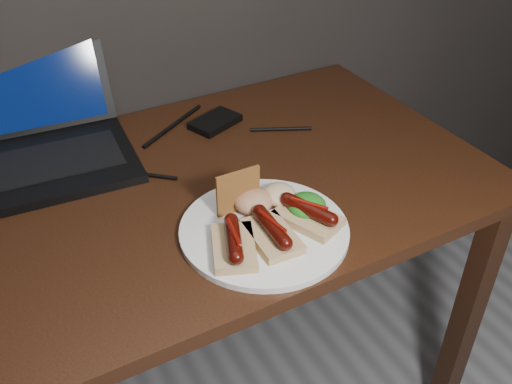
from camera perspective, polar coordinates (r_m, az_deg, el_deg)
The scene contains 12 objects.
desk at distance 1.17m, azimuth -10.58°, elevation -4.26°, with size 1.40×0.70×0.75m.
laptop at distance 1.28m, azimuth -21.31°, elevation 5.35°, with size 0.39×0.38×0.25m.
hard_drive at distance 1.34m, azimuth -4.11°, elevation 7.01°, with size 0.11×0.07×0.02m, color black.
desk_cables at distance 1.21m, azimuth -14.14°, elevation 2.40°, with size 0.99×0.31×0.01m.
plate at distance 1.01m, azimuth 0.82°, elevation -3.82°, with size 0.30×0.30×0.01m, color silver.
bread_sausage_left at distance 0.95m, azimuth -2.24°, elevation -5.15°, with size 0.11×0.13×0.04m.
bread_sausage_center at distance 0.97m, azimuth 1.60°, elevation -4.02°, with size 0.08×0.12×0.04m.
bread_sausage_right at distance 1.01m, azimuth 5.25°, elevation -2.24°, with size 0.11×0.13×0.04m.
crispbread at distance 1.02m, azimuth -1.80°, elevation 0.06°, with size 0.09×0.01×0.09m, color #A3602C.
salad_greens at distance 1.03m, azimuth 5.11°, elevation -1.36°, with size 0.07×0.07×0.04m, color #145110.
salsa_mound at distance 1.03m, azimuth -0.27°, elevation -0.89°, with size 0.07×0.07×0.04m, color maroon.
coleslaw_mound at distance 1.05m, azimuth 2.29°, elevation -0.24°, with size 0.06×0.06×0.04m, color beige.
Camera 1 is at (-0.23, 0.51, 1.40)m, focal length 40.00 mm.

